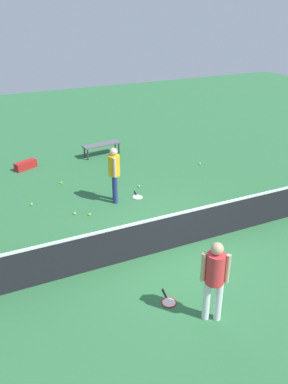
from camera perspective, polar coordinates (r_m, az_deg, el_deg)
ground_plane at (r=10.10m, az=4.99°, el=-7.66°), size 40.00×40.00×0.00m
court_net at (r=9.83m, az=5.10°, el=-5.22°), size 10.09×0.09×1.07m
player_near_side at (r=11.81m, az=-4.24°, el=3.07°), size 0.42×0.52×1.70m
player_far_side at (r=7.56m, az=9.96°, el=-11.54°), size 0.49×0.47×1.70m
tennis_racket_near_player at (r=12.44m, az=-0.94°, el=-0.68°), size 0.37×0.60×0.03m
tennis_racket_far_player at (r=8.45m, az=3.49°, el=-15.19°), size 0.37×0.60×0.03m
tennis_ball_near_player at (r=13.10m, az=-0.71°, el=0.83°), size 0.07×0.07×0.07m
tennis_ball_by_net at (r=15.06m, az=7.89°, el=3.99°), size 0.07×0.07×0.07m
tennis_ball_midcourt at (r=12.42m, az=-15.62°, el=-1.66°), size 0.07×0.07×0.07m
tennis_ball_baseline at (r=11.62m, az=-9.78°, el=-2.99°), size 0.07×0.07×0.07m
tennis_ball_stray_left at (r=11.50m, az=-7.70°, el=-3.16°), size 0.07×0.07×0.07m
tennis_ball_stray_right at (r=13.61m, az=-11.60°, el=1.27°), size 0.07×0.07×0.07m
courtside_bench at (r=15.77m, az=-6.01°, el=6.58°), size 1.54×0.57×0.48m
equipment_bag at (r=15.13m, az=-16.27°, el=3.71°), size 0.85×0.58×0.28m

